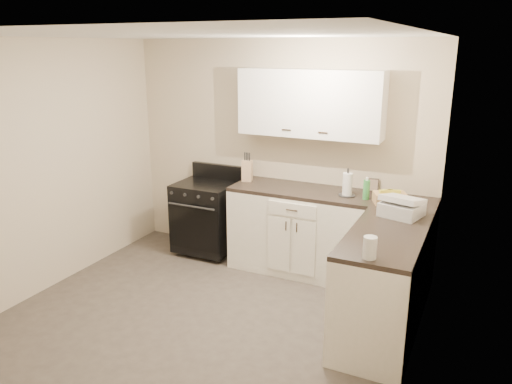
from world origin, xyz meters
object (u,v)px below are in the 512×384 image
at_px(wicker_basket, 390,198).
at_px(knife_block, 247,171).
at_px(countertop_grill, 402,209).
at_px(paper_towel, 347,184).
at_px(stove, 206,216).

bearing_deg(wicker_basket, knife_block, 174.56).
bearing_deg(wicker_basket, countertop_grill, -63.45).
xyz_separation_m(knife_block, paper_towel, (1.18, -0.09, -0.00)).
height_order(wicker_basket, countertop_grill, countertop_grill).
bearing_deg(knife_block, wicker_basket, -17.45).
height_order(stove, paper_towel, paper_towel).
height_order(stove, wicker_basket, wicker_basket).
distance_m(stove, paper_towel, 1.80).
distance_m(stove, wicker_basket, 2.21).
height_order(knife_block, wicker_basket, knife_block).
bearing_deg(knife_block, countertop_grill, -27.29).
xyz_separation_m(paper_towel, countertop_grill, (0.62, -0.41, -0.06)).
distance_m(paper_towel, countertop_grill, 0.74).
xyz_separation_m(stove, knife_block, (0.51, 0.08, 0.60)).
bearing_deg(paper_towel, wicker_basket, -8.81).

